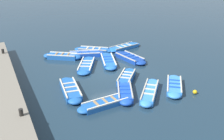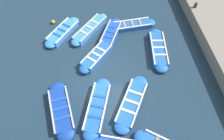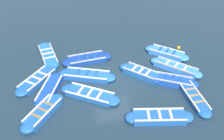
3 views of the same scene
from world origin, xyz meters
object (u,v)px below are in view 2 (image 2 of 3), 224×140
Objects in this scene: boat_outer_right at (90,29)px; boat_end_of_row at (61,110)px; boat_centre at (97,108)px; boat_mid_row at (97,56)px; boat_bow_out at (158,49)px; boat_far_corner at (132,25)px; buoy_orange_near at (53,22)px; bollard_north at (196,5)px; boat_outer_left at (63,32)px; boat_near_quay at (111,34)px; boat_drifting at (132,103)px.

boat_outer_right is 6.26m from boat_end_of_row.
boat_centre is 3.56m from boat_mid_row.
boat_bow_out is 0.97× the size of boat_centre.
boat_centre is (4.31, 3.65, -0.02)m from boat_bow_out.
boat_far_corner is 12.91× the size of buoy_orange_near.
bollard_north is 10.26m from buoy_orange_near.
bollard_north is at bearing -176.47° from boat_outer_left.
buoy_orange_near is (2.87, -3.64, -0.06)m from boat_mid_row.
boat_mid_row is 7.99m from bollard_north.
boat_bow_out reaches higher than boat_centre.
bollard_north is (-6.20, -1.20, 0.90)m from boat_near_quay.
boat_outer_left is at bearing -48.68° from boat_mid_row.
bollard_north is at bearing -138.93° from boat_centre.
boat_bow_out is 5.64m from boat_centre.
boat_mid_row is at bearing 22.62° from bollard_north.
boat_bow_out is 10.84× the size of bollard_north.
boat_outer_left reaches higher than boat_far_corner.
boat_outer_right is 1.54m from boat_near_quay.
boat_near_quay is at bearing 155.05° from boat_outer_right.
boat_drifting is at bearing 56.19° from boat_bow_out.
boat_centre is 1.90m from boat_drifting.
boat_outer_right is 6.30m from boat_drifting.
boat_mid_row reaches higher than boat_outer_right.
boat_bow_out is at bearing -123.81° from boat_drifting.
boat_drifting is (-1.90, -0.06, -0.02)m from boat_centre.
boat_outer_right reaches higher than buoy_orange_near.
boat_mid_row reaches higher than buoy_orange_near.
boat_near_quay reaches higher than boat_end_of_row.
boat_centre is 7.65m from buoy_orange_near.
boat_far_corner is 3.77m from boat_mid_row.
boat_centre is 1.21× the size of boat_near_quay.
boat_drifting is at bearing 95.55° from boat_near_quay.
bollard_north is at bearing -137.87° from boat_bow_out.
boat_centre is at bearing 90.16° from boat_outer_right.
boat_centre is 1.19× the size of boat_outer_right.
boat_bow_out is 1.02× the size of boat_end_of_row.
buoy_orange_near is (4.51, -7.14, -0.01)m from boat_drifting.
boat_bow_out reaches higher than boat_far_corner.
boat_end_of_row reaches higher than boat_drifting.
boat_end_of_row is 0.99× the size of boat_drifting.
buoy_orange_near is at bearing -24.07° from boat_near_quay.
boat_centre reaches higher than buoy_orange_near.
boat_outer_left is 5.92m from boat_end_of_row.
boat_mid_row is 10.57× the size of buoy_orange_near.
bollard_north is (-7.59, -6.61, 0.92)m from boat_centre.
boat_outer_left is at bearing -90.30° from boat_end_of_row.
buoy_orange_near is (6.92, -3.55, -0.05)m from boat_bow_out.
boat_far_corner is 6.16m from boat_drifting.
boat_outer_right reaches higher than boat_centre.
boat_outer_left is 0.90× the size of boat_far_corner.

